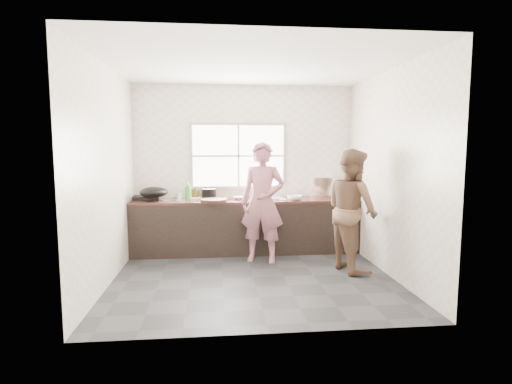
{
  "coord_description": "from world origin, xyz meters",
  "views": [
    {
      "loc": [
        -0.47,
        -5.04,
        1.69
      ],
      "look_at": [
        0.1,
        0.65,
        1.05
      ],
      "focal_mm": 28.0,
      "sensor_mm": 36.0,
      "label": 1
    }
  ],
  "objects": [
    {
      "name": "wall_right",
      "position": [
        1.8,
        0.0,
        1.35
      ],
      "size": [
        0.01,
        3.2,
        2.7
      ],
      "primitive_type": "cube",
      "color": "silver",
      "rests_on": "ground"
    },
    {
      "name": "bowl_crabs",
      "position": [
        0.77,
        1.15,
        0.89
      ],
      "size": [
        0.23,
        0.23,
        0.06
      ],
      "primitive_type": "imported",
      "rotation": [
        0.0,
        0.0,
        -0.29
      ],
      "color": "white",
      "rests_on": "countertop"
    },
    {
      "name": "wall_left",
      "position": [
        -1.8,
        0.0,
        1.35
      ],
      "size": [
        0.01,
        3.2,
        2.7
      ],
      "primitive_type": "cube",
      "color": "beige",
      "rests_on": "ground"
    },
    {
      "name": "wok",
      "position": [
        -1.43,
        1.2,
        1.0
      ],
      "size": [
        0.49,
        0.49,
        0.16
      ],
      "primitive_type": "ellipsoid",
      "rotation": [
        0.0,
        0.0,
        0.15
      ],
      "color": "black",
      "rests_on": "burner"
    },
    {
      "name": "pot_lid_left",
      "position": [
        -1.01,
        1.28,
        0.87
      ],
      "size": [
        0.29,
        0.29,
        0.01
      ],
      "primitive_type": "cylinder",
      "rotation": [
        0.0,
        0.0,
        0.09
      ],
      "color": "#B3B6BA",
      "rests_on": "countertop"
    },
    {
      "name": "bowl_held",
      "position": [
        0.46,
        1.17,
        0.89
      ],
      "size": [
        0.18,
        0.18,
        0.06
      ],
      "primitive_type": "imported",
      "rotation": [
        0.0,
        0.0,
        -0.04
      ],
      "color": "silver",
      "rests_on": "countertop"
    },
    {
      "name": "floor",
      "position": [
        0.0,
        0.0,
        -0.01
      ],
      "size": [
        3.6,
        3.2,
        0.01
      ],
      "primitive_type": "cube",
      "color": "#2B2B2D",
      "rests_on": "ground"
    },
    {
      "name": "dish_rack",
      "position": [
        1.3,
        1.49,
        1.03
      ],
      "size": [
        0.48,
        0.36,
        0.34
      ],
      "primitive_type": "cube",
      "rotation": [
        0.0,
        0.0,
        -0.1
      ],
      "color": "white",
      "rests_on": "countertop"
    },
    {
      "name": "window_frame",
      "position": [
        -0.1,
        1.59,
        1.55
      ],
      "size": [
        1.6,
        0.05,
        1.1
      ],
      "primitive_type": "cube",
      "color": "#9EA0A5",
      "rests_on": "wall_back"
    },
    {
      "name": "bowl_mince",
      "position": [
        -0.1,
        1.29,
        0.88
      ],
      "size": [
        0.25,
        0.25,
        0.05
      ],
      "primitive_type": "imported",
      "rotation": [
        0.0,
        0.0,
        0.38
      ],
      "color": "silver",
      "rests_on": "countertop"
    },
    {
      "name": "window_glazing",
      "position": [
        -0.1,
        1.57,
        1.55
      ],
      "size": [
        1.5,
        0.01,
        1.0
      ],
      "primitive_type": "cube",
      "color": "white",
      "rests_on": "window_frame"
    },
    {
      "name": "woman",
      "position": [
        0.21,
        0.74,
        0.83
      ],
      "size": [
        0.69,
        0.55,
        1.65
      ],
      "primitive_type": "imported",
      "rotation": [
        0.0,
        0.0,
        -0.29
      ],
      "color": "#AE6875",
      "rests_on": "floor"
    },
    {
      "name": "burner",
      "position": [
        -1.62,
        1.51,
        0.89
      ],
      "size": [
        0.47,
        0.47,
        0.06
      ],
      "primitive_type": "cube",
      "rotation": [
        0.0,
        0.0,
        0.18
      ],
      "color": "black",
      "rests_on": "countertop"
    },
    {
      "name": "bottle_brown_short",
      "position": [
        -0.64,
        1.52,
        0.95
      ],
      "size": [
        0.14,
        0.14,
        0.18
      ],
      "primitive_type": "imported",
      "rotation": [
        0.0,
        0.0,
        0.04
      ],
      "color": "#463011",
      "rests_on": "countertop"
    },
    {
      "name": "cutting_board",
      "position": [
        -0.51,
        1.08,
        0.88
      ],
      "size": [
        0.41,
        0.41,
        0.04
      ],
      "primitive_type": "cylinder",
      "rotation": [
        0.0,
        0.0,
        -0.0
      ],
      "color": "black",
      "rests_on": "countertop"
    },
    {
      "name": "person_side",
      "position": [
        1.39,
        0.22,
        0.84
      ],
      "size": [
        0.81,
        0.94,
        1.67
      ],
      "primitive_type": "imported",
      "rotation": [
        0.0,
        0.0,
        1.81
      ],
      "color": "brown",
      "rests_on": "floor"
    },
    {
      "name": "bottle_green",
      "position": [
        -0.92,
        1.4,
        1.0
      ],
      "size": [
        0.13,
        0.13,
        0.28
      ],
      "primitive_type": "imported",
      "rotation": [
        0.0,
        0.0,
        -0.26
      ],
      "color": "#37832A",
      "rests_on": "countertop"
    },
    {
      "name": "cabinet",
      "position": [
        0.0,
        1.29,
        0.41
      ],
      "size": [
        3.6,
        0.62,
        0.82
      ],
      "primitive_type": "cube",
      "color": "black",
      "rests_on": "floor"
    },
    {
      "name": "pot_lid_right",
      "position": [
        -1.26,
        1.37,
        0.87
      ],
      "size": [
        0.23,
        0.23,
        0.01
      ],
      "primitive_type": "cylinder",
      "rotation": [
        0.0,
        0.0,
        0.02
      ],
      "color": "silver",
      "rests_on": "countertop"
    },
    {
      "name": "black_pot",
      "position": [
        -0.59,
        1.41,
        0.94
      ],
      "size": [
        0.28,
        0.28,
        0.17
      ],
      "primitive_type": "cylinder",
      "rotation": [
        0.0,
        0.0,
        -0.24
      ],
      "color": "black",
      "rests_on": "countertop"
    },
    {
      "name": "sink",
      "position": [
        0.35,
        1.29,
        0.86
      ],
      "size": [
        0.55,
        0.45,
        0.02
      ],
      "primitive_type": "cube",
      "color": "silver",
      "rests_on": "countertop"
    },
    {
      "name": "faucet",
      "position": [
        0.35,
        1.49,
        1.01
      ],
      "size": [
        0.02,
        0.02,
        0.3
      ],
      "primitive_type": "cylinder",
      "color": "silver",
      "rests_on": "countertop"
    },
    {
      "name": "wall_back",
      "position": [
        0.0,
        1.6,
        1.35
      ],
      "size": [
        3.6,
        0.01,
        2.7
      ],
      "primitive_type": "cube",
      "color": "beige",
      "rests_on": "ground"
    },
    {
      "name": "cleaver",
      "position": [
        -0.29,
        1.3,
        0.9
      ],
      "size": [
        0.2,
        0.2,
        0.01
      ],
      "primitive_type": "cube",
      "rotation": [
        0.0,
        0.0,
        0.76
      ],
      "color": "#ACAEB3",
      "rests_on": "cutting_board"
    },
    {
      "name": "plate_food",
      "position": [
        -0.83,
        1.46,
        0.87
      ],
      "size": [
        0.26,
        0.26,
        0.02
      ],
      "primitive_type": "cylinder",
      "rotation": [
        0.0,
        0.0,
        0.09
      ],
      "color": "white",
      "rests_on": "countertop"
    },
    {
      "name": "bottle_brown_tall",
      "position": [
        -0.81,
        1.52,
        0.96
      ],
      "size": [
        0.11,
        0.11,
        0.19
      ],
      "primitive_type": "imported",
      "rotation": [
        0.0,
        0.0,
        -0.26
      ],
      "color": "#4E3513",
      "rests_on": "countertop"
    },
    {
      "name": "wall_front",
      "position": [
        0.0,
        -1.6,
        1.35
      ],
      "size": [
        3.6,
        0.01,
        2.7
      ],
      "primitive_type": "cube",
      "color": "beige",
      "rests_on": "ground"
    },
    {
      "name": "glass_jar",
      "position": [
        -1.06,
        1.36,
        0.92
      ],
      "size": [
        0.1,
        0.1,
        0.11
      ],
      "primitive_type": "cylinder",
      "rotation": [
        0.0,
        0.0,
        0.38
      ],
      "color": "silver",
      "rests_on": "countertop"
    },
    {
      "name": "countertop",
      "position": [
        0.0,
        1.29,
        0.84
      ],
      "size": [
        3.6,
        0.64,
        0.04
      ],
      "primitive_type": "cube",
      "color": "#381C17",
      "rests_on": "cabinet"
    },
    {
      "name": "ceiling",
      "position": [
        0.0,
        0.0,
        2.71
      ],
      "size": [
        3.6,
        3.2,
        0.01
      ],
      "primitive_type": "cube",
      "color": "silver",
      "rests_on": "wall_back"
    }
  ]
}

